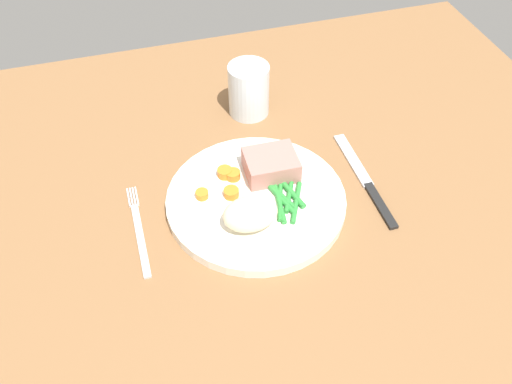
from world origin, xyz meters
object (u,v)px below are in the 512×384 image
knife (366,181)px  water_glass (249,93)px  fork (139,230)px  dinner_plate (256,201)px  meat_portion (271,165)px

knife → water_glass: water_glass is taller
fork → knife: knife is taller
dinner_plate → meat_portion: 5.91cm
fork → water_glass: 30.87cm
dinner_plate → fork: dinner_plate is taller
dinner_plate → meat_portion: bearing=49.4°
water_glass → knife: bearing=-60.1°
dinner_plate → water_glass: (4.92, 21.11, 3.09)cm
meat_portion → water_glass: bearing=85.2°
fork → water_glass: (21.97, 21.36, 3.69)cm
meat_portion → knife: 14.70cm
water_glass → fork: bearing=-135.8°
meat_portion → knife: (13.70, -4.36, -3.06)cm
dinner_plate → fork: (-17.06, -0.26, -0.60)cm
meat_portion → water_glass: (1.42, 17.03, 0.64)cm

